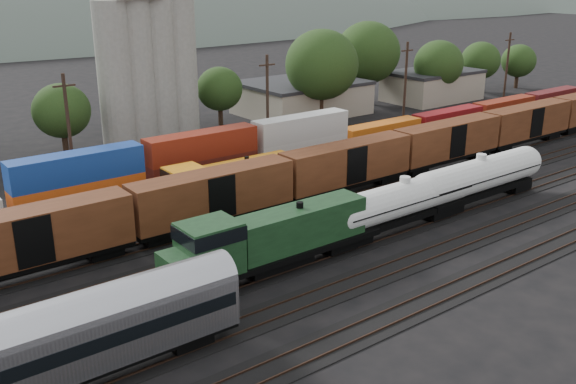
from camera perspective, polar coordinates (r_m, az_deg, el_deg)
ground at (r=55.53m, az=1.41°, el=-3.42°), size 600.00×600.00×0.00m
tracks at (r=55.51m, az=1.41°, el=-3.38°), size 180.00×33.20×0.20m
green_locomotive at (r=46.49m, az=-2.11°, el=-4.31°), size 18.59×3.28×4.92m
tank_car_a at (r=55.66m, az=10.26°, el=-0.74°), size 17.11×3.06×4.49m
tank_car_b at (r=63.36m, az=16.65°, el=1.31°), size 17.95×3.21×4.70m
passenger_coach at (r=35.54m, az=-21.84°, el=-12.89°), size 23.04×2.84×5.23m
orange_locomotive at (r=61.38m, az=-5.83°, el=1.05°), size 16.46×2.74×4.12m
boxcar_string at (r=63.92m, az=5.26°, el=2.51°), size 169.00×2.90×4.20m
container_wall at (r=63.56m, az=-11.57°, el=1.51°), size 160.00×2.60×5.80m
grain_silo at (r=84.42m, az=-12.51°, el=11.81°), size 13.40×5.00×29.00m
industrial_sheds at (r=86.67m, az=-9.88°, el=6.31°), size 119.38×17.26×5.10m
tree_band at (r=84.52m, az=-15.27°, el=8.87°), size 161.92×21.74×13.61m
utility_poles at (r=71.41m, az=-9.74°, el=6.63°), size 122.20×0.36×12.00m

